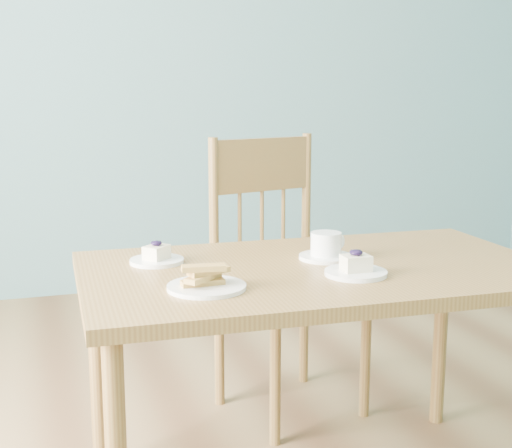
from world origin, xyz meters
name	(u,v)px	position (x,y,z in m)	size (l,w,h in m)	color
room	(328,1)	(0.00, 0.00, 1.35)	(5.01, 5.01, 2.71)	olive
dining_table	(317,290)	(0.07, 0.19, 0.61)	(1.29, 0.76, 0.68)	olive
dining_chair	(284,273)	(0.19, 0.77, 0.50)	(0.54, 0.53, 0.99)	olive
cheesecake_plate_near	(356,269)	(0.12, 0.07, 0.70)	(0.16, 0.16, 0.07)	white
cheesecake_plate_far	(157,257)	(-0.34, 0.36, 0.69)	(0.15, 0.15, 0.06)	white
coffee_cup	(326,248)	(0.12, 0.26, 0.71)	(0.15, 0.15, 0.08)	white
biscotti_plate	(206,282)	(-0.28, 0.07, 0.70)	(0.19, 0.19, 0.06)	white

